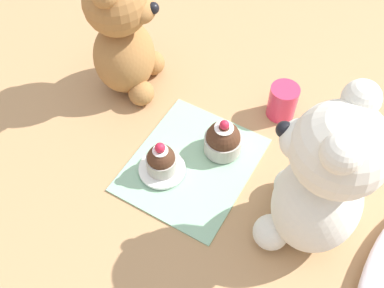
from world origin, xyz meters
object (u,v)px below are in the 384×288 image
object	(u,v)px
saucer_plate	(162,169)
juice_glass	(283,101)
teddy_bear_cream	(322,182)
teddy_bear_tan	(123,36)
cupcake_near_cream_bear	(223,140)
cupcake_near_tan_bear	(161,160)

from	to	relation	value
saucer_plate	juice_glass	size ratio (longest dim) A/B	1.20
teddy_bear_cream	juice_glass	xyz separation A→B (m)	(-0.18, -0.11, -0.09)
teddy_bear_tan	teddy_bear_cream	bearing A→B (deg)	-124.32
cupcake_near_cream_bear	cupcake_near_tan_bear	world-z (taller)	cupcake_near_cream_bear
cupcake_near_tan_bear	juice_glass	xyz separation A→B (m)	(-0.20, 0.11, -0.00)
cupcake_near_cream_bear	juice_glass	distance (m)	0.13
cupcake_near_cream_bear	saucer_plate	size ratio (longest dim) A/B	0.95
teddy_bear_cream	saucer_plate	bearing A→B (deg)	-87.94
teddy_bear_tan	juice_glass	distance (m)	0.28
saucer_plate	cupcake_near_tan_bear	world-z (taller)	cupcake_near_tan_bear
teddy_bear_cream	cupcake_near_cream_bear	distance (m)	0.19
teddy_bear_tan	saucer_plate	bearing A→B (deg)	-149.23
teddy_bear_tan	saucer_plate	size ratio (longest dim) A/B	3.19
saucer_plate	cupcake_near_tan_bear	distance (m)	0.02
teddy_bear_tan	cupcake_near_tan_bear	size ratio (longest dim) A/B	3.76
teddy_bear_cream	saucer_plate	distance (m)	0.25
teddy_bear_tan	saucer_plate	distance (m)	0.22
teddy_bear_cream	saucer_plate	world-z (taller)	teddy_bear_cream
cupcake_near_cream_bear	juice_glass	xyz separation A→B (m)	(-0.12, 0.05, 0.00)
cupcake_near_cream_bear	juice_glass	bearing A→B (deg)	157.97
juice_glass	teddy_bear_tan	bearing A→B (deg)	-74.78
cupcake_near_cream_bear	saucer_plate	world-z (taller)	cupcake_near_cream_bear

